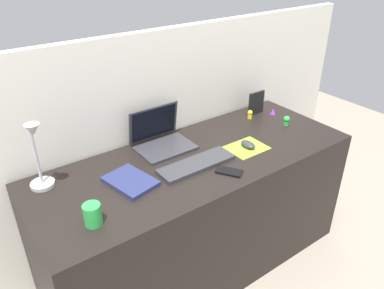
{
  "coord_description": "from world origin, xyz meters",
  "views": [
    {
      "loc": [
        -1.01,
        -1.35,
        1.76
      ],
      "look_at": [
        -0.03,
        0.0,
        0.83
      ],
      "focal_mm": 35.17,
      "sensor_mm": 36.0,
      "label": 1
    }
  ],
  "objects_px": {
    "cell_phone": "(229,172)",
    "toy_figurine_purple": "(273,111)",
    "laptop": "(160,137)",
    "notebook_pad": "(131,182)",
    "keyboard": "(197,164)",
    "toy_figurine_yellow": "(250,114)",
    "picture_frame": "(256,103)",
    "coffee_mug": "(93,215)",
    "desk_lamp": "(38,158)",
    "toy_figurine_green": "(287,120)",
    "mouse": "(248,144)"
  },
  "relations": [
    {
      "from": "cell_phone",
      "to": "toy_figurine_purple",
      "type": "bearing_deg",
      "value": -5.33
    },
    {
      "from": "laptop",
      "to": "notebook_pad",
      "type": "relative_size",
      "value": 1.25
    },
    {
      "from": "keyboard",
      "to": "toy_figurine_purple",
      "type": "relative_size",
      "value": 10.19
    },
    {
      "from": "keyboard",
      "to": "toy_figurine_yellow",
      "type": "height_order",
      "value": "toy_figurine_yellow"
    },
    {
      "from": "keyboard",
      "to": "toy_figurine_purple",
      "type": "height_order",
      "value": "toy_figurine_purple"
    },
    {
      "from": "toy_figurine_yellow",
      "to": "picture_frame",
      "type": "bearing_deg",
      "value": 21.33
    },
    {
      "from": "cell_phone",
      "to": "coffee_mug",
      "type": "distance_m",
      "value": 0.69
    },
    {
      "from": "cell_phone",
      "to": "coffee_mug",
      "type": "xyz_separation_m",
      "value": [
        -0.69,
        0.04,
        0.04
      ]
    },
    {
      "from": "desk_lamp",
      "to": "notebook_pad",
      "type": "distance_m",
      "value": 0.42
    },
    {
      "from": "desk_lamp",
      "to": "toy_figurine_green",
      "type": "height_order",
      "value": "desk_lamp"
    },
    {
      "from": "mouse",
      "to": "cell_phone",
      "type": "xyz_separation_m",
      "value": [
        -0.24,
        -0.13,
        -0.02
      ]
    },
    {
      "from": "keyboard",
      "to": "toy_figurine_yellow",
      "type": "relative_size",
      "value": 7.33
    },
    {
      "from": "keyboard",
      "to": "notebook_pad",
      "type": "relative_size",
      "value": 1.71
    },
    {
      "from": "desk_lamp",
      "to": "notebook_pad",
      "type": "relative_size",
      "value": 1.42
    },
    {
      "from": "mouse",
      "to": "desk_lamp",
      "type": "relative_size",
      "value": 0.28
    },
    {
      "from": "keyboard",
      "to": "cell_phone",
      "type": "relative_size",
      "value": 3.2
    },
    {
      "from": "laptop",
      "to": "coffee_mug",
      "type": "relative_size",
      "value": 3.21
    },
    {
      "from": "desk_lamp",
      "to": "coffee_mug",
      "type": "xyz_separation_m",
      "value": [
        0.09,
        -0.36,
        -0.12
      ]
    },
    {
      "from": "cell_phone",
      "to": "notebook_pad",
      "type": "bearing_deg",
      "value": 122.42
    },
    {
      "from": "cell_phone",
      "to": "toy_figurine_purple",
      "type": "distance_m",
      "value": 0.77
    },
    {
      "from": "keyboard",
      "to": "picture_frame",
      "type": "distance_m",
      "value": 0.75
    },
    {
      "from": "keyboard",
      "to": "toy_figurine_purple",
      "type": "distance_m",
      "value": 0.8
    },
    {
      "from": "laptop",
      "to": "toy_figurine_yellow",
      "type": "distance_m",
      "value": 0.65
    },
    {
      "from": "notebook_pad",
      "to": "toy_figurine_green",
      "type": "distance_m",
      "value": 1.06
    },
    {
      "from": "toy_figurine_green",
      "to": "toy_figurine_yellow",
      "type": "distance_m",
      "value": 0.23
    },
    {
      "from": "notebook_pad",
      "to": "toy_figurine_purple",
      "type": "distance_m",
      "value": 1.13
    },
    {
      "from": "desk_lamp",
      "to": "toy_figurine_purple",
      "type": "height_order",
      "value": "desk_lamp"
    },
    {
      "from": "keyboard",
      "to": "desk_lamp",
      "type": "xyz_separation_m",
      "value": [
        -0.68,
        0.26,
        0.15
      ]
    },
    {
      "from": "notebook_pad",
      "to": "toy_figurine_green",
      "type": "bearing_deg",
      "value": -12.4
    },
    {
      "from": "keyboard",
      "to": "cell_phone",
      "type": "distance_m",
      "value": 0.17
    },
    {
      "from": "laptop",
      "to": "keyboard",
      "type": "relative_size",
      "value": 0.73
    },
    {
      "from": "coffee_mug",
      "to": "toy_figurine_purple",
      "type": "xyz_separation_m",
      "value": [
        1.37,
        0.32,
        -0.03
      ]
    },
    {
      "from": "toy_figurine_purple",
      "to": "toy_figurine_green",
      "type": "height_order",
      "value": "toy_figurine_green"
    },
    {
      "from": "mouse",
      "to": "desk_lamp",
      "type": "distance_m",
      "value": 1.06
    },
    {
      "from": "notebook_pad",
      "to": "toy_figurine_purple",
      "type": "bearing_deg",
      "value": -4.16
    },
    {
      "from": "toy_figurine_green",
      "to": "toy_figurine_yellow",
      "type": "relative_size",
      "value": 1.09
    },
    {
      "from": "notebook_pad",
      "to": "toy_figurine_green",
      "type": "relative_size",
      "value": 3.94
    },
    {
      "from": "coffee_mug",
      "to": "laptop",
      "type": "bearing_deg",
      "value": 35.08
    },
    {
      "from": "toy_figurine_purple",
      "to": "toy_figurine_yellow",
      "type": "bearing_deg",
      "value": 166.07
    },
    {
      "from": "keyboard",
      "to": "mouse",
      "type": "bearing_deg",
      "value": -2.76
    },
    {
      "from": "cell_phone",
      "to": "toy_figurine_yellow",
      "type": "distance_m",
      "value": 0.65
    },
    {
      "from": "desk_lamp",
      "to": "toy_figurine_purple",
      "type": "relative_size",
      "value": 8.46
    },
    {
      "from": "keyboard",
      "to": "notebook_pad",
      "type": "bearing_deg",
      "value": 170.19
    },
    {
      "from": "picture_frame",
      "to": "toy_figurine_green",
      "type": "distance_m",
      "value": 0.24
    },
    {
      "from": "mouse",
      "to": "keyboard",
      "type": "bearing_deg",
      "value": 177.24
    },
    {
      "from": "desk_lamp",
      "to": "toy_figurine_purple",
      "type": "bearing_deg",
      "value": -1.77
    },
    {
      "from": "keyboard",
      "to": "mouse",
      "type": "relative_size",
      "value": 4.27
    },
    {
      "from": "toy_figurine_green",
      "to": "picture_frame",
      "type": "bearing_deg",
      "value": 97.94
    },
    {
      "from": "desk_lamp",
      "to": "toy_figurine_purple",
      "type": "xyz_separation_m",
      "value": [
        1.46,
        -0.04,
        -0.14
      ]
    },
    {
      "from": "mouse",
      "to": "laptop",
      "type": "bearing_deg",
      "value": 140.7
    }
  ]
}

